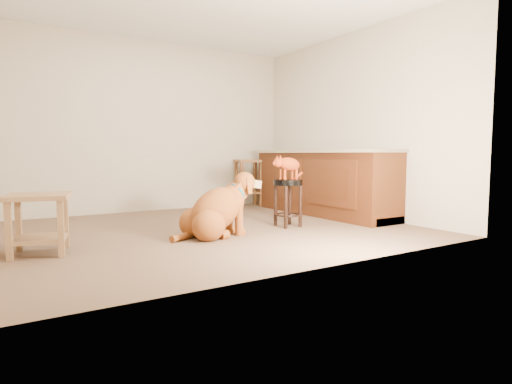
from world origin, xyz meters
TOP-DOWN VIEW (x-y plane):
  - floor at (0.00, 0.00)m, footprint 4.50×4.00m
  - room_shell at (0.00, 0.00)m, footprint 4.54×4.04m
  - cabinet_run at (1.94, 0.30)m, footprint 0.70×2.56m
  - padded_stool at (0.87, -0.33)m, footprint 0.35×0.35m
  - wood_stool at (1.54, 1.70)m, footprint 0.52×0.52m
  - side_table at (-1.84, -0.31)m, footprint 0.62×0.62m
  - golden_retriever at (-0.15, -0.44)m, footprint 1.15×0.60m
  - tabby_kitten at (0.86, -0.32)m, footprint 0.52×0.18m

SIDE VIEW (x-z plane):
  - floor at x=0.00m, z-range -0.01..0.01m
  - golden_retriever at x=-0.15m, z-range -0.09..0.64m
  - side_table at x=-1.84m, z-range 0.08..0.62m
  - padded_stool at x=0.87m, z-range 0.12..0.70m
  - wood_stool at x=1.54m, z-range 0.02..0.80m
  - cabinet_run at x=1.94m, z-range -0.03..0.91m
  - tabby_kitten at x=0.86m, z-range 0.59..0.91m
  - room_shell at x=0.00m, z-range 0.37..2.99m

